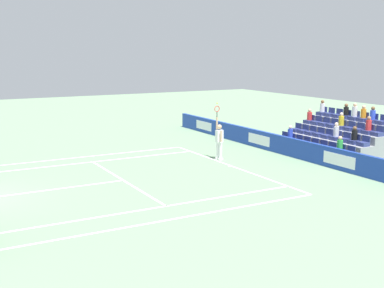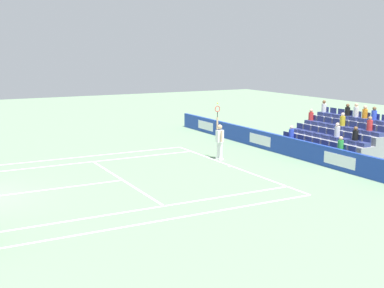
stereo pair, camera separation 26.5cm
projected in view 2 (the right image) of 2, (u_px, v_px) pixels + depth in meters
The scene contains 11 objects.
line_baseline at pixel (232, 166), 23.98m from camera, with size 10.97×0.10×0.01m, color white.
line_service at pixel (123, 180), 21.43m from camera, with size 8.23×0.10×0.01m, color white.
line_centre_service at pixel (46, 190), 19.94m from camera, with size 0.10×6.40×0.01m, color white.
line_singles_sideline_left at pixel (84, 163), 24.78m from camera, with size 0.10×11.89×0.01m, color white.
line_singles_sideline_right at pixel (152, 208), 17.65m from camera, with size 0.10×11.89×0.01m, color white.
line_doubles_sideline_left at pixel (76, 157), 25.97m from camera, with size 0.10×11.89×0.01m, color white.
line_doubles_sideline_right at pixel (169, 219), 16.47m from camera, with size 0.10×11.89×0.01m, color white.
line_centre_mark at pixel (230, 166), 23.94m from camera, with size 0.10×0.20×0.01m, color white.
sponsor_barrier at pixel (297, 149), 25.72m from camera, with size 24.52×0.22×0.97m.
tennis_player at pixel (220, 140), 25.31m from camera, with size 0.53×0.37×2.85m.
stadium_stand at pixel (340, 140), 27.05m from camera, with size 5.58×3.80×2.62m.
Camera 2 is at (-19.70, 0.86, 5.41)m, focal length 47.39 mm.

